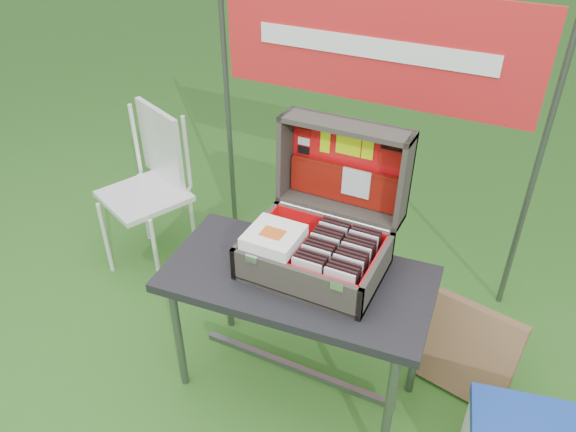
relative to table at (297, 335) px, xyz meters
The scene contains 96 objects.
ground 0.36m from the table, 138.92° to the right, with size 80.00×80.00×0.00m, color #2C601E.
table is the anchor object (origin of this frame).
table_top 0.32m from the table, ahead, with size 1.08×0.54×0.04m, color black.
table_leg_fl 0.53m from the table, 156.36° to the right, with size 0.04×0.04×0.64m, color #59595B.
table_leg_fr 0.53m from the table, 23.64° to the right, with size 0.04×0.04×0.64m, color #59595B.
table_leg_bl 0.53m from the table, 156.36° to the left, with size 0.04×0.04×0.64m, color #59595B.
table_leg_br 0.53m from the table, 23.64° to the left, with size 0.04×0.04×0.64m, color #59595B.
table_brace 0.22m from the table, 14.04° to the right, with size 0.93×0.03×0.03m, color #59595B.
suitcase 0.62m from the table, 69.68° to the left, with size 0.54×0.55×0.53m, color #544D43, non-canonical shape.
suitcase_base_bottom 0.36m from the table, 52.96° to the left, with size 0.54×0.39×0.02m, color #544D43.
suitcase_base_wall_front 0.43m from the table, 70.91° to the right, with size 0.54×0.02×0.15m, color #544D43.
suitcase_base_wall_back 0.48m from the table, 79.77° to the left, with size 0.54×0.02×0.15m, color #544D43.
suitcase_base_wall_left 0.47m from the table, 165.16° to the left, with size 0.02×0.39×0.15m, color #544D43.
suitcase_base_wall_right 0.52m from the table, 10.72° to the left, with size 0.02×0.39×0.15m, color #544D43.
suitcase_liner_floor 0.37m from the table, 52.96° to the left, with size 0.50×0.35×0.01m, color red.
suitcase_latch_left 0.51m from the table, 133.87° to the right, with size 0.05×0.01×0.03m, color silver.
suitcase_latch_right 0.54m from the table, 32.02° to the right, with size 0.05×0.01×0.03m, color silver.
suitcase_hinge 0.55m from the table, 80.19° to the left, with size 0.02×0.02×0.49m, color silver.
suitcase_lid_back 0.78m from the table, 83.73° to the left, with size 0.54×0.39×0.02m, color #544D43.
suitcase_lid_rim_far 0.93m from the table, 82.77° to the left, with size 0.54×0.02×0.15m, color #544D43.
suitcase_lid_rim_near 0.59m from the table, 82.37° to the left, with size 0.54×0.02×0.15m, color #544D43.
suitcase_lid_rim_left 0.78m from the table, 123.08° to the left, with size 0.02×0.39×0.15m, color #544D43.
suitcase_lid_rim_right 0.81m from the table, 47.64° to the left, with size 0.02×0.39×0.15m, color #544D43.
suitcase_lid_liner 0.78m from the table, 83.51° to the left, with size 0.50×0.34×0.01m, color red.
suitcase_liner_wall_front 0.44m from the table, 68.78° to the right, with size 0.50×0.01×0.12m, color red.
suitcase_liner_wall_back 0.48m from the table, 79.17° to the left, with size 0.50×0.01×0.12m, color red.
suitcase_liner_wall_left 0.47m from the table, 164.21° to the left, with size 0.01×0.35×0.12m, color red.
suitcase_liner_wall_right 0.52m from the table, 11.21° to the left, with size 0.01×0.35×0.12m, color red.
suitcase_lid_pocket 0.69m from the table, 83.09° to the left, with size 0.48×0.16×0.03m, color maroon.
suitcase_pocket_edge 0.75m from the table, 83.05° to the left, with size 0.47×0.02×0.02m, color maroon.
suitcase_pocket_cd 0.71m from the table, 73.46° to the left, with size 0.12×0.12×0.01m, color silver.
lid_sticker_cc_a 0.91m from the table, 112.08° to the left, with size 0.05×0.03×0.00m, color #1933B2.
lid_sticker_cc_b 0.87m from the table, 112.18° to the left, with size 0.05×0.03×0.00m, color #B00E0B.
lid_sticker_cc_c 0.84m from the table, 112.29° to the left, with size 0.05×0.03×0.00m, color white.
lid_sticker_cc_d 0.80m from the table, 112.39° to the left, with size 0.05×0.03×0.00m, color black.
lid_card_neon_tall 0.85m from the table, 98.72° to the left, with size 0.04×0.11×0.00m, color #BEEC07.
lid_card_neon_main 0.85m from the table, 83.48° to the left, with size 0.11×0.08×0.00m, color #BEEC07.
lid_card_neon_small 0.86m from the table, 71.68° to the left, with size 0.05×0.08×0.00m, color #BEEC07.
lid_sticker_band 0.88m from the table, 59.62° to the left, with size 0.10×0.10×0.00m, color #B00E0B.
lid_sticker_band_bar 0.90m from the table, 59.72° to the left, with size 0.09×0.02×0.00m, color black.
cd_left_0 0.45m from the table, 49.32° to the right, with size 0.12×0.01×0.14m, color silver.
cd_left_1 0.45m from the table, 41.61° to the right, with size 0.12×0.01×0.14m, color black.
cd_left_2 0.44m from the table, 31.49° to the right, with size 0.12×0.01×0.14m, color black.
cd_left_3 0.44m from the table, 18.62° to the right, with size 0.12×0.01×0.14m, color black.
cd_left_4 0.44m from the table, ahead, with size 0.12×0.01×0.14m, color silver.
cd_left_5 0.44m from the table, 12.09° to the left, with size 0.12×0.01×0.14m, color black.
cd_left_6 0.44m from the table, 26.09° to the left, with size 0.12×0.01×0.14m, color black.
cd_left_7 0.45m from the table, 37.43° to the left, with size 0.12×0.01×0.14m, color black.
cd_left_8 0.45m from the table, 46.15° to the left, with size 0.12×0.01×0.14m, color silver.
cd_left_9 0.45m from the table, 52.78° to the left, with size 0.12×0.01×0.14m, color black.
cd_left_10 0.46m from the table, 57.86° to the left, with size 0.12×0.01×0.14m, color black.
cd_left_11 0.47m from the table, 61.83° to the left, with size 0.12×0.01×0.14m, color black.
cd_left_12 0.47m from the table, 64.99° to the left, with size 0.12×0.01×0.14m, color silver.
cd_left_13 0.48m from the table, 67.54° to the left, with size 0.12×0.01×0.14m, color black.
cd_left_14 0.49m from the table, 69.64° to the left, with size 0.12×0.01×0.14m, color black.
cd_right_0 0.49m from the table, 23.38° to the right, with size 0.12×0.01×0.14m, color silver.
cd_right_1 0.49m from the table, 18.26° to the right, with size 0.12×0.01×0.14m, color black.
cd_right_2 0.49m from the table, 12.82° to the right, with size 0.12×0.01×0.14m, color black.
cd_right_3 0.48m from the table, ahead, with size 0.12×0.01×0.14m, color black.
cd_right_4 0.48m from the table, ahead, with size 0.12×0.01×0.14m, color silver.
cd_right_5 0.48m from the table, ahead, with size 0.12×0.01×0.14m, color black.
cd_right_6 0.48m from the table, 10.31° to the left, with size 0.12×0.01×0.14m, color black.
cd_right_7 0.49m from the table, 15.88° to the left, with size 0.12×0.01×0.14m, color black.
cd_right_8 0.49m from the table, 21.15° to the left, with size 0.12×0.01×0.14m, color silver.
cd_right_9 0.49m from the table, 26.07° to the left, with size 0.12×0.01×0.14m, color black.
cd_right_10 0.50m from the table, 30.61° to the left, with size 0.12×0.01×0.14m, color black.
cd_right_11 0.50m from the table, 34.76° to the left, with size 0.12×0.01×0.14m, color black.
cd_right_12 0.51m from the table, 38.53° to the left, with size 0.12×0.01×0.14m, color silver.
cd_right_13 0.52m from the table, 41.95° to the left, with size 0.12×0.01×0.14m, color black.
cd_right_14 0.53m from the table, 45.03° to the left, with size 0.12×0.01×0.14m, color black.
songbook_0 0.50m from the table, behind, with size 0.20×0.20×0.01m, color white.
songbook_1 0.50m from the table, behind, with size 0.20×0.20×0.01m, color white.
songbook_2 0.51m from the table, behind, with size 0.20×0.20×0.01m, color white.
songbook_3 0.51m from the table, behind, with size 0.20×0.20×0.01m, color white.
songbook_4 0.52m from the table, behind, with size 0.20×0.20×0.01m, color white.
songbook_5 0.52m from the table, behind, with size 0.20×0.20×0.01m, color white.
songbook_6 0.53m from the table, behind, with size 0.20×0.20×0.01m, color white.
songbook_7 0.53m from the table, behind, with size 0.20×0.20×0.01m, color white.
songbook_8 0.54m from the table, behind, with size 0.20×0.20×0.01m, color white.
songbook_9 0.54m from the table, behind, with size 0.20×0.20×0.01m, color white.
songbook_graphic 0.55m from the table, 165.52° to the right, with size 0.09×0.07×0.00m, color #D85919.
cooler_lid 0.96m from the table, ahead, with size 0.40×0.31×0.05m, color #163B9B.
chair 1.26m from the table, 158.59° to the left, with size 0.42×0.46×0.92m, color silver, non-canonical shape.
chair_seat 1.26m from the table, 158.59° to the left, with size 0.42×0.42×0.03m, color silver.
chair_backrest 1.39m from the table, 150.66° to the left, with size 0.42×0.03×0.44m, color silver.
chair_leg_fl 1.38m from the table, 168.23° to the left, with size 0.02×0.02×0.47m, color silver.
chair_leg_fr 1.03m from the table, 164.19° to the left, with size 0.02×0.02×0.47m, color silver.
chair_leg_bl 1.49m from the table, 154.72° to the left, with size 0.02×0.02×0.47m, color silver.
chair_leg_br 1.18m from the table, 147.31° to the left, with size 0.02×0.02×0.47m, color silver.
chair_upright_left 1.54m from the table, 154.00° to the left, with size 0.02×0.02×0.44m, color silver.
chair_upright_right 1.24m from the table, 146.46° to the left, with size 0.02×0.02×0.44m, color silver.
cardboard_box 0.78m from the table, 27.36° to the left, with size 0.42×0.07×0.44m, color #846141.
banner_post_left 1.48m from the table, 132.54° to the left, with size 0.03×0.03×1.70m, color #59595B.
banner_post_right 1.37m from the table, 53.33° to the left, with size 0.03×0.03×1.70m, color #59595B.
banner 1.40m from the table, 95.00° to the left, with size 1.60×0.01×0.55m, color red.
banner_text 1.39m from the table, 95.06° to the left, with size 1.20×0.00×0.10m, color white.
Camera 1 is at (0.82, -1.49, 2.15)m, focal length 35.00 mm.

